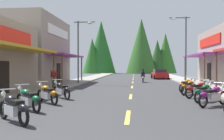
{
  "coord_description": "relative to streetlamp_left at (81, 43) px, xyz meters",
  "views": [
    {
      "loc": [
        0.25,
        -1.6,
        1.78
      ],
      "look_at": [
        -2.95,
        32.54,
        1.26
      ],
      "focal_mm": 39.54,
      "sensor_mm": 36.0,
      "label": 1
    }
  ],
  "objects": [
    {
      "name": "ground",
      "position": [
        5.02,
        1.43,
        -4.1
      ],
      "size": [
        9.86,
        77.35,
        0.1
      ],
      "primitive_type": "cube",
      "color": "#38383A"
    },
    {
      "name": "sidewalk_left",
      "position": [
        -1.3,
        1.43,
        -3.99
      ],
      "size": [
        2.78,
        77.35,
        0.12
      ],
      "primitive_type": "cube",
      "color": "gray",
      "rests_on": "ground"
    },
    {
      "name": "sidewalk_right",
      "position": [
        11.34,
        1.43,
        -3.99
      ],
      "size": [
        2.78,
        77.35,
        0.12
      ],
      "primitive_type": "cube",
      "color": "#9E9991",
      "rests_on": "ground"
    },
    {
      "name": "centerline_dashes",
      "position": [
        5.02,
        3.54,
        -4.04
      ],
      "size": [
        0.16,
        51.84,
        0.01
      ],
      "color": "#E0C64C",
      "rests_on": "ground"
    },
    {
      "name": "storefront_left_far",
      "position": [
        -6.93,
        1.15,
        -0.64
      ],
      "size": [
        10.34,
        9.22,
        6.81
      ],
      "color": "gray",
      "rests_on": "ground"
    },
    {
      "name": "streetlamp_left",
      "position": [
        0.0,
        0.0,
        0.0
      ],
      "size": [
        2.08,
        0.3,
        6.22
      ],
      "color": "#474C51",
      "rests_on": "ground"
    },
    {
      "name": "streetlamp_right",
      "position": [
        10.06,
        1.47,
        0.29
      ],
      "size": [
        2.08,
        0.3,
        6.75
      ],
      "color": "#474C51",
      "rests_on": "ground"
    },
    {
      "name": "motorcycle_parked_right_2",
      "position": [
        8.73,
        -12.54,
        -3.56
      ],
      "size": [
        1.7,
        1.45,
        1.04
      ],
      "rotation": [
        0.0,
        0.0,
        0.7
      ],
      "color": "black",
      "rests_on": "ground"
    },
    {
      "name": "motorcycle_parked_right_3",
      "position": [
        8.74,
        -11.04,
        -3.56
      ],
      "size": [
        1.43,
        1.72,
        1.04
      ],
      "rotation": [
        0.0,
        0.0,
        0.89
      ],
      "color": "black",
      "rests_on": "ground"
    },
    {
      "name": "motorcycle_parked_right_4",
      "position": [
        8.83,
        -9.58,
        -3.56
      ],
      "size": [
        1.81,
        1.3,
        1.04
      ],
      "rotation": [
        0.0,
        0.0,
        0.61
      ],
      "color": "black",
      "rests_on": "ground"
    },
    {
      "name": "motorcycle_parked_right_5",
      "position": [
        8.66,
        -7.92,
        -3.56
      ],
      "size": [
        1.37,
        1.76,
        1.04
      ],
      "rotation": [
        0.0,
        0.0,
        0.92
      ],
      "color": "black",
      "rests_on": "ground"
    },
    {
      "name": "motorcycle_parked_right_6",
      "position": [
        8.8,
        -6.44,
        -3.56
      ],
      "size": [
        1.35,
        1.78,
        1.04
      ],
      "rotation": [
        0.0,
        0.0,
        0.94
      ],
      "color": "black",
      "rests_on": "ground"
    },
    {
      "name": "motorcycle_parked_left_0",
      "position": [
        1.46,
        -16.46,
        -3.56
      ],
      "size": [
        1.7,
        1.46,
        1.04
      ],
      "rotation": [
        0.0,
        0.0,
        2.44
      ],
      "color": "black",
      "rests_on": "ground"
    },
    {
      "name": "motorcycle_parked_left_1",
      "position": [
        1.03,
        -14.42,
        -3.56
      ],
      "size": [
        1.67,
        1.49,
        1.04
      ],
      "rotation": [
        0.0,
        0.0,
        2.42
      ],
      "color": "black",
      "rests_on": "ground"
    },
    {
      "name": "motorcycle_parked_left_2",
      "position": [
        1.11,
        -12.5,
        -3.56
      ],
      "size": [
        1.59,
        1.58,
        1.04
      ],
      "rotation": [
        0.0,
        0.0,
        2.36
      ],
      "color": "black",
      "rests_on": "ground"
    },
    {
      "name": "motorcycle_parked_left_3",
      "position": [
        1.23,
        -10.62,
        -3.56
      ],
      "size": [
        1.48,
        1.68,
        1.04
      ],
      "rotation": [
        0.0,
        0.0,
        2.29
      ],
      "color": "black",
      "rests_on": "ground"
    },
    {
      "name": "rider_cruising_lead",
      "position": [
        6.13,
        3.62,
        -3.39
      ],
      "size": [
        0.6,
        2.14,
        1.57
      ],
      "rotation": [
        0.0,
        0.0,
        1.57
      ],
      "color": "black",
      "rests_on": "ground"
    },
    {
      "name": "pedestrian_by_shop",
      "position": [
        -0.89,
        -5.62,
        -3.06
      ],
      "size": [
        0.55,
        0.36,
        1.7
      ],
      "rotation": [
        0.0,
        0.0,
        1.25
      ],
      "color": "#3F593F",
      "rests_on": "ground"
    },
    {
      "name": "parked_car_curbside",
      "position": [
        8.75,
        11.61,
        -3.36
      ],
      "size": [
        2.28,
        4.4,
        1.4
      ],
      "rotation": [
        0.0,
        0.0,
        1.63
      ],
      "color": "#B21919",
      "rests_on": "ground"
    },
    {
      "name": "treeline_backdrop",
      "position": [
        3.24,
        39.17,
        1.97
      ],
      "size": [
        23.98,
        9.13,
        13.82
      ],
      "color": "#2D5D23",
      "rests_on": "ground"
    }
  ]
}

